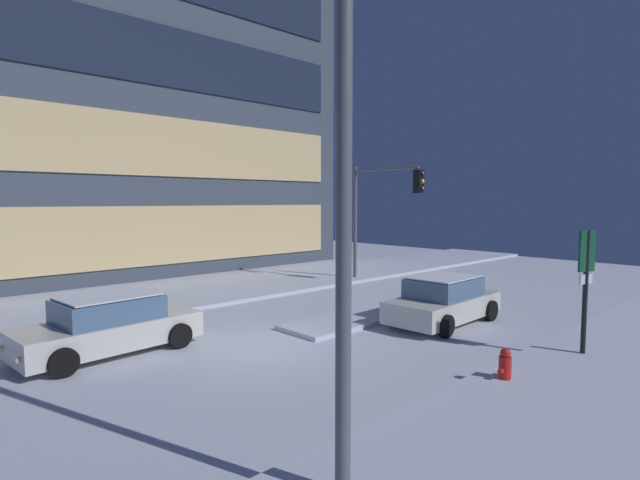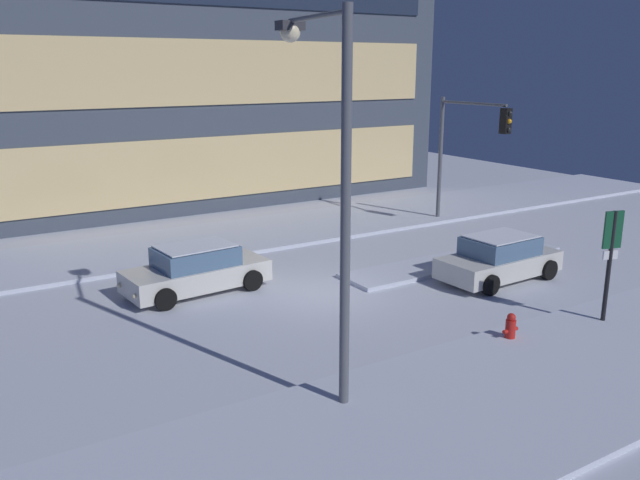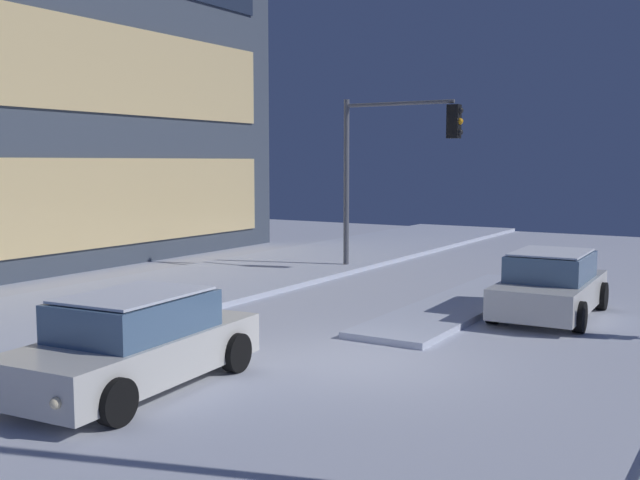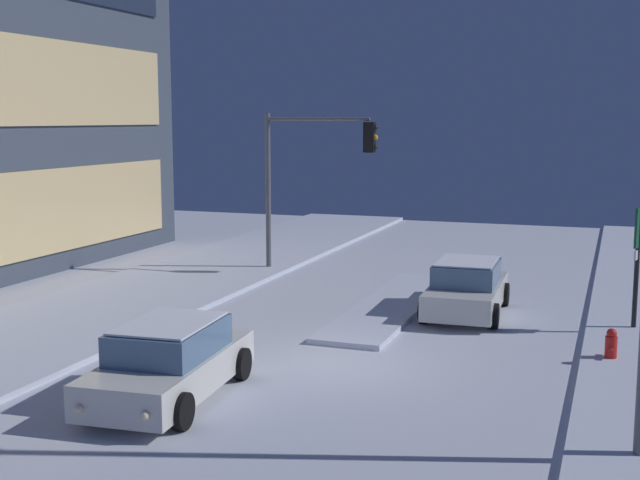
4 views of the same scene
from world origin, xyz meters
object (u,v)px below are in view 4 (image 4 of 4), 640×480
at_px(parking_info_sign, 638,252).
at_px(fire_hydrant, 611,347).
at_px(car_far, 170,362).
at_px(traffic_light_corner_far_right, 313,162).
at_px(street_lamp_arched, 600,130).
at_px(car_near, 466,289).

bearing_deg(parking_info_sign, fire_hydrant, 97.09).
bearing_deg(car_far, traffic_light_corner_far_right, -176.00).
relative_size(car_far, street_lamp_arched, 0.58).
relative_size(car_near, street_lamp_arched, 0.55).
bearing_deg(car_far, car_near, 150.58).
height_order(traffic_light_corner_far_right, fire_hydrant, traffic_light_corner_far_right).
distance_m(car_far, parking_info_sign, 11.89).
relative_size(car_far, fire_hydrant, 5.81).
bearing_deg(traffic_light_corner_far_right, car_far, -81.44).
xyz_separation_m(car_far, traffic_light_corner_far_right, (13.14, 1.98, 3.14)).
xyz_separation_m(car_far, street_lamp_arched, (-0.05, -7.58, 4.42)).
bearing_deg(fire_hydrant, car_far, 123.61).
height_order(car_far, fire_hydrant, car_far).
height_order(car_near, fire_hydrant, car_near).
distance_m(car_near, parking_info_sign, 4.54).
distance_m(traffic_light_corner_far_right, street_lamp_arched, 16.34).
distance_m(street_lamp_arched, parking_info_sign, 8.95).
distance_m(car_far, fire_hydrant, 9.49).
bearing_deg(street_lamp_arched, car_far, 7.71).
distance_m(car_far, traffic_light_corner_far_right, 13.65).
bearing_deg(car_far, street_lamp_arched, 85.06).
xyz_separation_m(street_lamp_arched, parking_info_sign, (8.35, -0.82, -3.10)).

